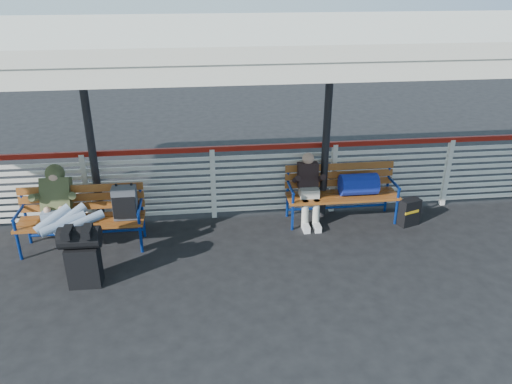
{
  "coord_description": "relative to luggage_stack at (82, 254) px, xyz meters",
  "views": [
    {
      "loc": [
        -0.19,
        -5.57,
        3.83
      ],
      "look_at": [
        0.59,
        1.0,
        0.83
      ],
      "focal_mm": 35.0,
      "sensor_mm": 36.0,
      "label": 1
    }
  ],
  "objects": [
    {
      "name": "bench_right",
      "position": [
        3.94,
        1.41,
        0.13
      ],
      "size": [
        1.8,
        0.56,
        0.92
      ],
      "color": "#915C1C",
      "rests_on": "ground"
    },
    {
      "name": "canopy",
      "position": [
        1.75,
        0.72,
        2.58
      ],
      "size": [
        12.6,
        3.6,
        3.16
      ],
      "color": "silver",
      "rests_on": "ground"
    },
    {
      "name": "bench_left",
      "position": [
        0.02,
        1.03,
        0.14
      ],
      "size": [
        1.8,
        0.56,
        0.95
      ],
      "color": "#915C1C",
      "rests_on": "ground"
    },
    {
      "name": "suitcase_side",
      "position": [
        4.86,
        1.11,
        -0.24
      ],
      "size": [
        0.36,
        0.29,
        0.45
      ],
      "rotation": [
        0.0,
        0.0,
        0.33
      ],
      "color": "black",
      "rests_on": "ground"
    },
    {
      "name": "traveler_man",
      "position": [
        -0.35,
        0.69,
        0.25
      ],
      "size": [
        0.94,
        1.64,
        0.77
      ],
      "color": "#8799B5",
      "rests_on": "ground"
    },
    {
      "name": "companion_person",
      "position": [
        3.26,
        1.4,
        0.13
      ],
      "size": [
        0.32,
        0.66,
        1.15
      ],
      "color": "#BAB8A9",
      "rests_on": "ground"
    },
    {
      "name": "luggage_stack",
      "position": [
        0.0,
        0.0,
        0.0
      ],
      "size": [
        0.52,
        0.3,
        0.85
      ],
      "rotation": [
        0.0,
        0.0,
        -0.02
      ],
      "color": "black",
      "rests_on": "ground"
    },
    {
      "name": "ground",
      "position": [
        1.75,
        -0.14,
        -0.46
      ],
      "size": [
        60.0,
        60.0,
        0.0
      ],
      "primitive_type": "plane",
      "color": "black",
      "rests_on": "ground"
    },
    {
      "name": "fence",
      "position": [
        1.75,
        1.76,
        0.2
      ],
      "size": [
        12.08,
        0.08,
        1.24
      ],
      "color": "silver",
      "rests_on": "ground"
    }
  ]
}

